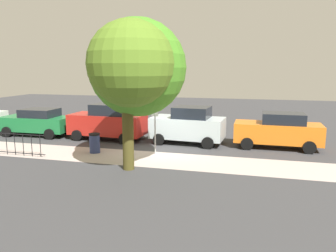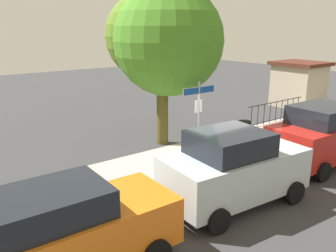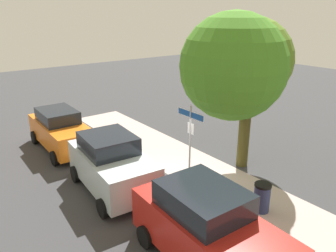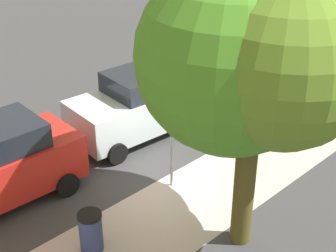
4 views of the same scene
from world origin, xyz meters
name	(u,v)px [view 4 (image 4 of 4)]	position (x,y,z in m)	size (l,w,h in m)	color
ground_plane	(158,181)	(0.00, 0.00, 0.00)	(60.00, 60.00, 0.00)	#38383A
sidewalk_strip	(134,238)	(2.00, 1.30, 0.00)	(24.00, 2.60, 0.00)	#B3A19A
street_sign	(172,117)	(-0.12, 0.40, 2.07)	(1.40, 0.07, 2.98)	#9EA0A5
shade_tree	(251,62)	(0.03, 2.74, 4.23)	(4.09, 4.86, 6.26)	#49431C
car_orange	(232,66)	(-6.05, -2.42, 0.95)	(4.44, 1.98, 1.88)	orange
car_silver	(136,106)	(-1.24, -2.31, 1.03)	(4.15, 2.37, 2.08)	silver
trash_bin	(91,231)	(2.90, 0.90, 0.49)	(0.55, 0.55, 0.98)	navy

